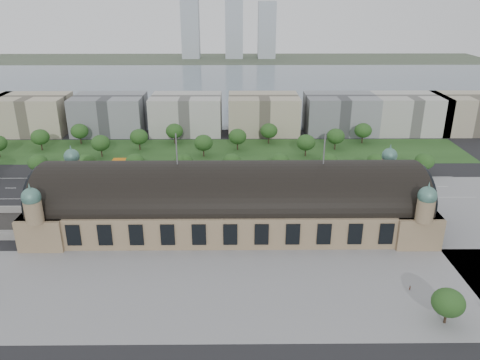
{
  "coord_description": "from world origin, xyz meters",
  "views": [
    {
      "loc": [
        2.12,
        -165.37,
        85.49
      ],
      "look_at": [
        3.7,
        12.53,
        14.0
      ],
      "focal_mm": 35.0,
      "sensor_mm": 36.0,
      "label": 1
    }
  ],
  "objects_px": {
    "parked_car_0": "(89,202)",
    "parked_car_2": "(135,198)",
    "bus_west": "(189,189)",
    "traffic_car_2": "(93,194)",
    "petrol_station": "(129,162)",
    "parked_car_5": "(138,200)",
    "traffic_car_4": "(243,194)",
    "traffic_car_5": "(300,180)",
    "traffic_car_3": "(193,180)",
    "parked_car_4": "(170,201)",
    "parked_car_6": "(144,201)",
    "bus_east": "(282,193)",
    "parked_car_1": "(83,199)",
    "bus_mid": "(253,190)",
    "traffic_car_1": "(63,183)",
    "pedestrian_1": "(410,288)",
    "parked_car_3": "(146,201)",
    "traffic_car_6": "(354,187)"
  },
  "relations": [
    {
      "from": "parked_car_0",
      "to": "parked_car_2",
      "type": "xyz_separation_m",
      "value": [
        19.57,
        3.69,
        0.1
      ]
    },
    {
      "from": "traffic_car_6",
      "to": "parked_car_3",
      "type": "bearing_deg",
      "value": -75.29
    },
    {
      "from": "traffic_car_6",
      "to": "parked_car_3",
      "type": "relative_size",
      "value": 1.33
    },
    {
      "from": "traffic_car_2",
      "to": "traffic_car_3",
      "type": "height_order",
      "value": "traffic_car_2"
    },
    {
      "from": "parked_car_2",
      "to": "pedestrian_1",
      "type": "bearing_deg",
      "value": 18.97
    },
    {
      "from": "traffic_car_3",
      "to": "bus_mid",
      "type": "bearing_deg",
      "value": -120.31
    },
    {
      "from": "parked_car_5",
      "to": "petrol_station",
      "type": "bearing_deg",
      "value": 164.57
    },
    {
      "from": "traffic_car_4",
      "to": "parked_car_2",
      "type": "xyz_separation_m",
      "value": [
        -48.13,
        -3.9,
        0.15
      ]
    },
    {
      "from": "petrol_station",
      "to": "traffic_car_4",
      "type": "distance_m",
      "value": 69.75
    },
    {
      "from": "traffic_car_3",
      "to": "bus_east",
      "type": "height_order",
      "value": "bus_east"
    },
    {
      "from": "traffic_car_4",
      "to": "parked_car_5",
      "type": "bearing_deg",
      "value": -78.81
    },
    {
      "from": "traffic_car_4",
      "to": "parked_car_2",
      "type": "height_order",
      "value": "parked_car_2"
    },
    {
      "from": "parked_car_0",
      "to": "bus_west",
      "type": "distance_m",
      "value": 44.11
    },
    {
      "from": "traffic_car_4",
      "to": "parked_car_4",
      "type": "relative_size",
      "value": 0.83
    },
    {
      "from": "parked_car_3",
      "to": "bus_east",
      "type": "relative_size",
      "value": 0.3
    },
    {
      "from": "traffic_car_2",
      "to": "parked_car_6",
      "type": "xyz_separation_m",
      "value": [
        24.73,
        -8.63,
        0.03
      ]
    },
    {
      "from": "traffic_car_4",
      "to": "traffic_car_5",
      "type": "xyz_separation_m",
      "value": [
        27.71,
        16.98,
        0.13
      ]
    },
    {
      "from": "petrol_station",
      "to": "traffic_car_2",
      "type": "distance_m",
      "value": 36.86
    },
    {
      "from": "parked_car_4",
      "to": "bus_east",
      "type": "relative_size",
      "value": 0.34
    },
    {
      "from": "traffic_car_1",
      "to": "traffic_car_2",
      "type": "relative_size",
      "value": 0.92
    },
    {
      "from": "parked_car_3",
      "to": "bus_mid",
      "type": "bearing_deg",
      "value": 61.84
    },
    {
      "from": "traffic_car_1",
      "to": "parked_car_6",
      "type": "height_order",
      "value": "traffic_car_1"
    },
    {
      "from": "traffic_car_4",
      "to": "bus_west",
      "type": "height_order",
      "value": "bus_west"
    },
    {
      "from": "traffic_car_2",
      "to": "parked_car_6",
      "type": "bearing_deg",
      "value": 75.84
    },
    {
      "from": "parked_car_6",
      "to": "bus_west",
      "type": "height_order",
      "value": "bus_west"
    },
    {
      "from": "traffic_car_1",
      "to": "bus_mid",
      "type": "height_order",
      "value": "bus_mid"
    },
    {
      "from": "traffic_car_5",
      "to": "parked_car_4",
      "type": "distance_m",
      "value": 64.82
    },
    {
      "from": "parked_car_2",
      "to": "traffic_car_6",
      "type": "bearing_deg",
      "value": 60.4
    },
    {
      "from": "traffic_car_4",
      "to": "parked_car_0",
      "type": "xyz_separation_m",
      "value": [
        -67.7,
        -7.59,
        0.05
      ]
    },
    {
      "from": "petrol_station",
      "to": "traffic_car_5",
      "type": "xyz_separation_m",
      "value": [
        86.99,
        -19.71,
        -2.17
      ]
    },
    {
      "from": "traffic_car_1",
      "to": "traffic_car_5",
      "type": "distance_m",
      "value": 114.17
    },
    {
      "from": "traffic_car_3",
      "to": "parked_car_6",
      "type": "height_order",
      "value": "parked_car_6"
    },
    {
      "from": "traffic_car_3",
      "to": "pedestrian_1",
      "type": "xyz_separation_m",
      "value": [
        74.38,
        -91.09,
        0.16
      ]
    },
    {
      "from": "bus_mid",
      "to": "bus_east",
      "type": "height_order",
      "value": "bus_mid"
    },
    {
      "from": "parked_car_1",
      "to": "pedestrian_1",
      "type": "relative_size",
      "value": 3.1
    },
    {
      "from": "parked_car_2",
      "to": "bus_mid",
      "type": "distance_m",
      "value": 53.08
    },
    {
      "from": "traffic_car_3",
      "to": "parked_car_4",
      "type": "relative_size",
      "value": 1.03
    },
    {
      "from": "traffic_car_4",
      "to": "traffic_car_5",
      "type": "distance_m",
      "value": 32.5
    },
    {
      "from": "petrol_station",
      "to": "traffic_car_2",
      "type": "bearing_deg",
      "value": -104.29
    },
    {
      "from": "petrol_station",
      "to": "traffic_car_2",
      "type": "relative_size",
      "value": 2.81
    },
    {
      "from": "petrol_station",
      "to": "parked_car_5",
      "type": "bearing_deg",
      "value": -73.52
    },
    {
      "from": "traffic_car_2",
      "to": "parked_car_2",
      "type": "distance_m",
      "value": 20.82
    },
    {
      "from": "petrol_station",
      "to": "bus_west",
      "type": "height_order",
      "value": "petrol_station"
    },
    {
      "from": "traffic_car_6",
      "to": "bus_east",
      "type": "xyz_separation_m",
      "value": [
        -34.44,
        -8.67,
        1.12
      ]
    },
    {
      "from": "traffic_car_4",
      "to": "traffic_car_6",
      "type": "bearing_deg",
      "value": 101.11
    },
    {
      "from": "parked_car_0",
      "to": "bus_east",
      "type": "distance_m",
      "value": 85.28
    },
    {
      "from": "traffic_car_4",
      "to": "bus_mid",
      "type": "relative_size",
      "value": 0.28
    },
    {
      "from": "parked_car_6",
      "to": "bus_west",
      "type": "xyz_separation_m",
      "value": [
        18.63,
        11.0,
        1.06
      ]
    },
    {
      "from": "traffic_car_2",
      "to": "parked_car_3",
      "type": "relative_size",
      "value": 1.24
    },
    {
      "from": "bus_east",
      "to": "parked_car_1",
      "type": "bearing_deg",
      "value": 92.18
    }
  ]
}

